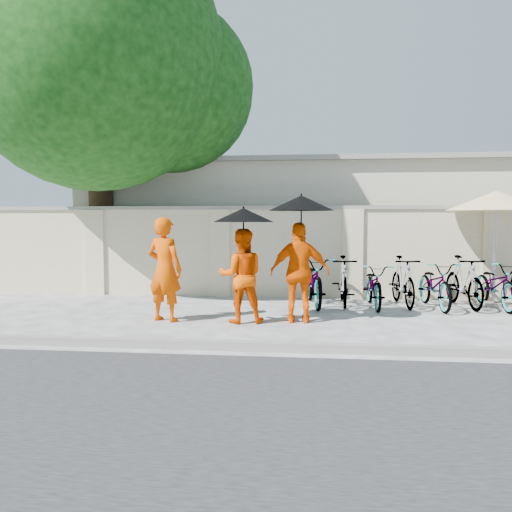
# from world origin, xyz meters

# --- Properties ---
(ground) EXTENTS (80.00, 80.00, 0.00)m
(ground) POSITION_xyz_m (0.00, 0.00, 0.00)
(ground) COLOR silver
(kerb) EXTENTS (40.00, 0.16, 0.12)m
(kerb) POSITION_xyz_m (0.00, -1.70, 0.06)
(kerb) COLOR gray
(kerb) RESTS_ON ground
(compound_wall) EXTENTS (20.00, 0.30, 2.00)m
(compound_wall) POSITION_xyz_m (1.00, 3.20, 1.00)
(compound_wall) COLOR beige
(compound_wall) RESTS_ON ground
(building_behind) EXTENTS (14.00, 6.00, 3.20)m
(building_behind) POSITION_xyz_m (2.00, 7.00, 1.60)
(building_behind) COLOR beige
(building_behind) RESTS_ON ground
(shade_tree) EXTENTS (6.70, 6.20, 8.20)m
(shade_tree) POSITION_xyz_m (-3.66, 2.97, 5.10)
(shade_tree) COLOR #3C2916
(shade_tree) RESTS_ON ground
(monk_left) EXTENTS (0.76, 0.62, 1.80)m
(monk_left) POSITION_xyz_m (-1.45, 0.13, 0.90)
(monk_left) COLOR #E14900
(monk_left) RESTS_ON ground
(monk_center) EXTENTS (0.88, 0.74, 1.61)m
(monk_center) POSITION_xyz_m (-0.12, 0.14, 0.80)
(monk_center) COLOR #ED4A00
(monk_center) RESTS_ON ground
(parasol_center) EXTENTS (1.03, 1.03, 1.04)m
(parasol_center) POSITION_xyz_m (-0.07, 0.06, 1.84)
(parasol_center) COLOR black
(parasol_center) RESTS_ON ground
(monk_right) EXTENTS (1.02, 0.44, 1.72)m
(monk_right) POSITION_xyz_m (0.88, 0.24, 0.86)
(monk_right) COLOR #F85600
(monk_right) RESTS_ON ground
(parasol_right) EXTENTS (1.10, 1.10, 1.19)m
(parasol_right) POSITION_xyz_m (0.90, 0.16, 2.04)
(parasol_right) COLOR black
(parasol_right) RESTS_ON ground
(patio_umbrella) EXTENTS (2.60, 2.60, 2.35)m
(patio_umbrella) POSITION_xyz_m (4.76, 2.26, 2.12)
(patio_umbrella) COLOR gray
(patio_umbrella) RESTS_ON ground
(bike_0) EXTENTS (0.91, 1.99, 1.01)m
(bike_0) POSITION_xyz_m (1.14, 2.00, 0.50)
(bike_0) COLOR #9C9CA1
(bike_0) RESTS_ON ground
(bike_1) EXTENTS (0.49, 1.70, 1.02)m
(bike_1) POSITION_xyz_m (1.74, 2.09, 0.51)
(bike_1) COLOR #9C9CA1
(bike_1) RESTS_ON ground
(bike_2) EXTENTS (0.64, 1.70, 0.88)m
(bike_2) POSITION_xyz_m (2.34, 1.89, 0.44)
(bike_2) COLOR #9C9CA1
(bike_2) RESTS_ON ground
(bike_3) EXTENTS (0.61, 1.73, 1.02)m
(bike_3) POSITION_xyz_m (2.94, 2.12, 0.51)
(bike_3) COLOR #9C9CA1
(bike_3) RESTS_ON ground
(bike_4) EXTENTS (0.79, 1.84, 0.94)m
(bike_4) POSITION_xyz_m (3.53, 1.93, 0.47)
(bike_4) COLOR #9C9CA1
(bike_4) RESTS_ON ground
(bike_5) EXTENTS (0.71, 1.78, 1.04)m
(bike_5) POSITION_xyz_m (4.13, 2.11, 0.52)
(bike_5) COLOR #9C9CA1
(bike_5) RESTS_ON ground
(bike_6) EXTENTS (0.79, 1.85, 0.95)m
(bike_6) POSITION_xyz_m (4.73, 2.04, 0.47)
(bike_6) COLOR #9C9CA1
(bike_6) RESTS_ON ground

